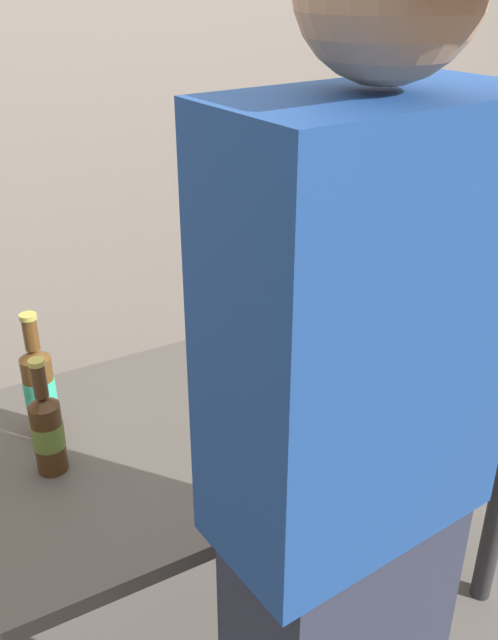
{
  "coord_description": "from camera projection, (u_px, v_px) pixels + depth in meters",
  "views": [
    {
      "loc": [
        -0.71,
        -1.33,
        1.77
      ],
      "look_at": [
        0.04,
        0.0,
        0.98
      ],
      "focal_mm": 38.78,
      "sensor_mm": 36.0,
      "label": 1
    }
  ],
  "objects": [
    {
      "name": "desk",
      "position": [
        235.0,
        435.0,
        1.85
      ],
      "size": [
        1.5,
        0.81,
        0.73
      ],
      "color": "#56514C",
      "rests_on": "ground"
    },
    {
      "name": "laptop",
      "position": [
        368.0,
        346.0,
        1.99
      ],
      "size": [
        0.38,
        0.37,
        0.23
      ],
      "color": "black",
      "rests_on": "desk"
    },
    {
      "name": "back_wall",
      "position": [
        110.0,
        133.0,
        2.18
      ],
      "size": [
        6.0,
        0.1,
        2.6
      ],
      "primitive_type": "cube",
      "color": "gray",
      "rests_on": "ground"
    },
    {
      "name": "ground_plane",
      "position": [
        237.0,
        605.0,
        2.15
      ],
      "size": [
        8.0,
        8.0,
        0.0
      ],
      "primitive_type": "plane",
      "color": "slate",
      "rests_on": "ground"
    },
    {
      "name": "beer_bottle_dark",
      "position": [
        40.0,
        388.0,
        1.66
      ],
      "size": [
        0.08,
        0.08,
        0.33
      ],
      "color": "brown",
      "rests_on": "desk"
    },
    {
      "name": "person_figure",
      "position": [
        345.0,
        523.0,
        1.1
      ],
      "size": [
        0.44,
        0.32,
        1.89
      ],
      "color": "#2D3347",
      "rests_on": "ground"
    },
    {
      "name": "beer_bottle_green",
      "position": [
        47.0,
        430.0,
        1.55
      ],
      "size": [
        0.07,
        0.07,
        0.29
      ],
      "color": "#472B14",
      "rests_on": "desk"
    }
  ]
}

